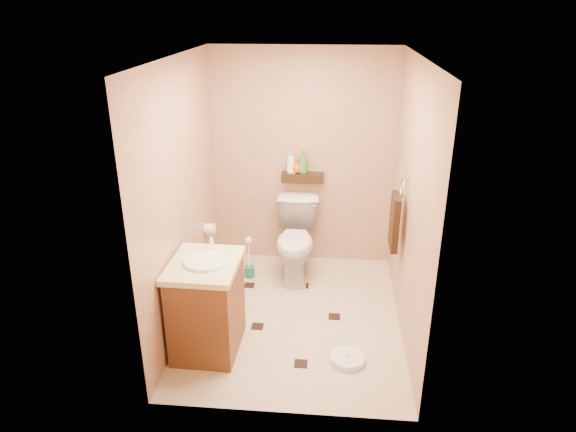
# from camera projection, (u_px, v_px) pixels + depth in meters

# --- Properties ---
(ground) EXTENTS (2.50, 2.50, 0.00)m
(ground) POSITION_uv_depth(u_px,v_px,m) (294.00, 317.00, 4.93)
(ground) COLOR beige
(ground) RESTS_ON ground
(wall_back) EXTENTS (2.00, 0.04, 2.40)m
(wall_back) POSITION_uv_depth(u_px,v_px,m) (303.00, 160.00, 5.62)
(wall_back) COLOR tan
(wall_back) RESTS_ON ground
(wall_front) EXTENTS (2.00, 0.04, 2.40)m
(wall_front) POSITION_uv_depth(u_px,v_px,m) (279.00, 269.00, 3.32)
(wall_front) COLOR tan
(wall_front) RESTS_ON ground
(wall_left) EXTENTS (0.04, 2.50, 2.40)m
(wall_left) POSITION_uv_depth(u_px,v_px,m) (182.00, 197.00, 4.55)
(wall_left) COLOR tan
(wall_left) RESTS_ON ground
(wall_right) EXTENTS (0.04, 2.50, 2.40)m
(wall_right) POSITION_uv_depth(u_px,v_px,m) (411.00, 204.00, 4.39)
(wall_right) COLOR tan
(wall_right) RESTS_ON ground
(ceiling) EXTENTS (2.00, 2.50, 0.02)m
(ceiling) POSITION_uv_depth(u_px,v_px,m) (295.00, 57.00, 4.00)
(ceiling) COLOR silver
(ceiling) RESTS_ON wall_back
(wall_shelf) EXTENTS (0.46, 0.14, 0.10)m
(wall_shelf) POSITION_uv_depth(u_px,v_px,m) (303.00, 177.00, 5.61)
(wall_shelf) COLOR #341F0E
(wall_shelf) RESTS_ON wall_back
(floor_accents) EXTENTS (1.14, 1.39, 0.01)m
(floor_accents) POSITION_uv_depth(u_px,v_px,m) (297.00, 319.00, 4.90)
(floor_accents) COLOR black
(floor_accents) RESTS_ON ground
(toilet) EXTENTS (0.48, 0.82, 0.83)m
(toilet) POSITION_uv_depth(u_px,v_px,m) (296.00, 241.00, 5.54)
(toilet) COLOR white
(toilet) RESTS_ON ground
(vanity) EXTENTS (0.58, 0.70, 0.96)m
(vanity) POSITION_uv_depth(u_px,v_px,m) (207.00, 305.00, 4.34)
(vanity) COLOR brown
(vanity) RESTS_ON ground
(bathroom_scale) EXTENTS (0.38, 0.38, 0.06)m
(bathroom_scale) POSITION_uv_depth(u_px,v_px,m) (347.00, 358.00, 4.31)
(bathroom_scale) COLOR white
(bathroom_scale) RESTS_ON ground
(toilet_brush) EXTENTS (0.11, 0.11, 0.48)m
(toilet_brush) POSITION_uv_depth(u_px,v_px,m) (249.00, 263.00, 5.59)
(toilet_brush) COLOR #1A6B60
(toilet_brush) RESTS_ON ground
(towel_ring) EXTENTS (0.12, 0.30, 0.76)m
(towel_ring) POSITION_uv_depth(u_px,v_px,m) (395.00, 219.00, 4.72)
(towel_ring) COLOR silver
(towel_ring) RESTS_ON wall_right
(toilet_paper) EXTENTS (0.12, 0.11, 0.12)m
(toilet_paper) POSITION_uv_depth(u_px,v_px,m) (210.00, 229.00, 5.38)
(toilet_paper) COLOR white
(toilet_paper) RESTS_ON wall_left
(bottle_a) EXTENTS (0.13, 0.13, 0.24)m
(bottle_a) POSITION_uv_depth(u_px,v_px,m) (291.00, 162.00, 5.56)
(bottle_a) COLOR white
(bottle_a) RESTS_ON wall_shelf
(bottle_b) EXTENTS (0.10, 0.10, 0.16)m
(bottle_b) POSITION_uv_depth(u_px,v_px,m) (294.00, 166.00, 5.57)
(bottle_b) COLOR gold
(bottle_b) RESTS_ON wall_shelf
(bottle_c) EXTENTS (0.16, 0.16, 0.16)m
(bottle_c) POSITION_uv_depth(u_px,v_px,m) (297.00, 166.00, 5.57)
(bottle_c) COLOR red
(bottle_c) RESTS_ON wall_shelf
(bottle_d) EXTENTS (0.13, 0.13, 0.26)m
(bottle_d) POSITION_uv_depth(u_px,v_px,m) (303.00, 162.00, 5.54)
(bottle_d) COLOR green
(bottle_d) RESTS_ON wall_shelf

